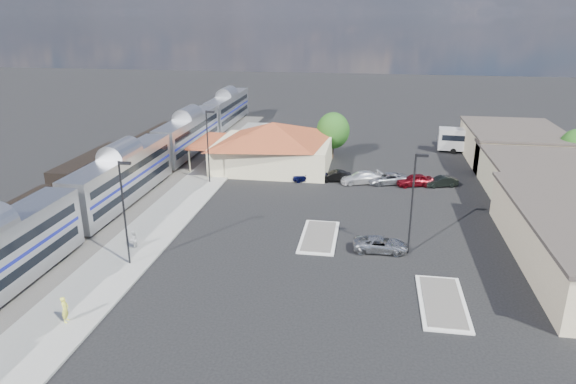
# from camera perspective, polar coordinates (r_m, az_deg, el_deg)

# --- Properties ---
(ground) EXTENTS (280.00, 280.00, 0.00)m
(ground) POSITION_cam_1_polar(r_m,az_deg,el_deg) (46.94, -1.67, -5.76)
(ground) COLOR black
(ground) RESTS_ON ground
(railbed) EXTENTS (16.00, 100.00, 0.12)m
(railbed) POSITION_cam_1_polar(r_m,az_deg,el_deg) (60.96, -19.96, -0.87)
(railbed) COLOR #4C4944
(railbed) RESTS_ON ground
(platform) EXTENTS (5.50, 92.00, 0.18)m
(platform) POSITION_cam_1_polar(r_m,az_deg,el_deg) (55.46, -12.76, -2.09)
(platform) COLOR gray
(platform) RESTS_ON ground
(passenger_train) EXTENTS (3.00, 104.00, 5.55)m
(passenger_train) POSITION_cam_1_polar(r_m,az_deg,el_deg) (58.39, -17.87, 1.42)
(passenger_train) COLOR silver
(passenger_train) RESTS_ON ground
(freight_cars) EXTENTS (2.80, 46.00, 4.00)m
(freight_cars) POSITION_cam_1_polar(r_m,az_deg,el_deg) (65.01, -20.88, 1.99)
(freight_cars) COLOR black
(freight_cars) RESTS_ON ground
(station_depot) EXTENTS (18.35, 12.24, 6.20)m
(station_depot) POSITION_cam_1_polar(r_m,az_deg,el_deg) (69.01, -1.68, 5.27)
(station_depot) COLOR #C5B990
(station_depot) RESTS_ON ground
(buildings_east) EXTENTS (14.40, 51.40, 4.80)m
(buildings_east) POSITION_cam_1_polar(r_m,az_deg,el_deg) (61.97, 27.45, 0.57)
(buildings_east) COLOR #C6B28C
(buildings_east) RESTS_ON ground
(traffic_island_south) EXTENTS (3.30, 7.50, 0.21)m
(traffic_island_south) POSITION_cam_1_polar(r_m,az_deg,el_deg) (48.17, 3.47, -4.96)
(traffic_island_south) COLOR silver
(traffic_island_south) RESTS_ON ground
(traffic_island_north) EXTENTS (3.30, 7.50, 0.21)m
(traffic_island_north) POSITION_cam_1_polar(r_m,az_deg,el_deg) (39.54, 16.77, -11.63)
(traffic_island_north) COLOR silver
(traffic_island_north) RESTS_ON ground
(lamp_plat_s) EXTENTS (1.08, 0.25, 9.00)m
(lamp_plat_s) POSITION_cam_1_polar(r_m,az_deg,el_deg) (43.03, -17.71, -1.40)
(lamp_plat_s) COLOR black
(lamp_plat_s) RESTS_ON ground
(lamp_plat_n) EXTENTS (1.08, 0.25, 9.00)m
(lamp_plat_n) POSITION_cam_1_polar(r_m,az_deg,el_deg) (62.51, -8.84, 5.64)
(lamp_plat_n) COLOR black
(lamp_plat_n) RESTS_ON ground
(lamp_lot) EXTENTS (1.08, 0.25, 9.00)m
(lamp_lot) POSITION_cam_1_polar(r_m,az_deg,el_deg) (44.36, 13.79, -0.40)
(lamp_lot) COLOR black
(lamp_lot) RESTS_ON ground
(tree_depot) EXTENTS (4.71, 4.71, 6.63)m
(tree_depot) POSITION_cam_1_polar(r_m,az_deg,el_deg) (73.64, 5.03, 6.81)
(tree_depot) COLOR #382314
(tree_depot) RESTS_ON ground
(suv) EXTENTS (4.83, 2.32, 1.33)m
(suv) POSITION_cam_1_polar(r_m,az_deg,el_deg) (45.94, 10.25, -5.75)
(suv) COLOR #A1A4A8
(suv) RESTS_ON ground
(coach_bus) EXTENTS (11.34, 3.33, 3.59)m
(coach_bus) POSITION_cam_1_polar(r_m,az_deg,el_deg) (81.30, 20.32, 5.46)
(coach_bus) COLOR silver
(coach_bus) RESTS_ON ground
(person_a) EXTENTS (0.57, 0.75, 1.87)m
(person_a) POSITION_cam_1_polar(r_m,az_deg,el_deg) (38.25, -23.54, -11.87)
(person_a) COLOR #E1E146
(person_a) RESTS_ON platform
(person_b) EXTENTS (0.75, 0.88, 1.60)m
(person_b) POSITION_cam_1_polar(r_m,az_deg,el_deg) (47.44, -16.83, -5.06)
(person_b) COLOR silver
(person_b) RESTS_ON platform
(parked_car_a) EXTENTS (4.69, 2.82, 1.49)m
(parked_car_a) POSITION_cam_1_polar(r_m,az_deg,el_deg) (63.96, 2.37, 1.90)
(parked_car_a) COLOR #0C0F3C
(parked_car_a) RESTS_ON ground
(parked_car_b) EXTENTS (4.25, 2.28, 1.33)m
(parked_car_b) POSITION_cam_1_polar(r_m,az_deg,el_deg) (63.99, 5.24, 1.76)
(parked_car_b) COLOR black
(parked_car_b) RESTS_ON ground
(parked_car_c) EXTENTS (5.48, 3.68, 1.47)m
(parked_car_c) POSITION_cam_1_polar(r_m,az_deg,el_deg) (63.56, 8.10, 1.59)
(parked_car_c) COLOR white
(parked_car_c) RESTS_ON ground
(parked_car_d) EXTENTS (5.40, 3.64, 1.38)m
(parked_car_d) POSITION_cam_1_polar(r_m,az_deg,el_deg) (63.91, 10.98, 1.48)
(parked_car_d) COLOR #93959C
(parked_car_d) RESTS_ON ground
(parked_car_e) EXTENTS (4.71, 2.95, 1.50)m
(parked_car_e) POSITION_cam_1_polar(r_m,az_deg,el_deg) (63.81, 13.85, 1.29)
(parked_car_e) COLOR maroon
(parked_car_e) RESTS_ON ground
(parked_car_f) EXTENTS (4.13, 2.42, 1.28)m
(parked_car_f) POSITION_cam_1_polar(r_m,az_deg,el_deg) (64.48, 16.66, 1.13)
(parked_car_f) COLOR black
(parked_car_f) RESTS_ON ground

